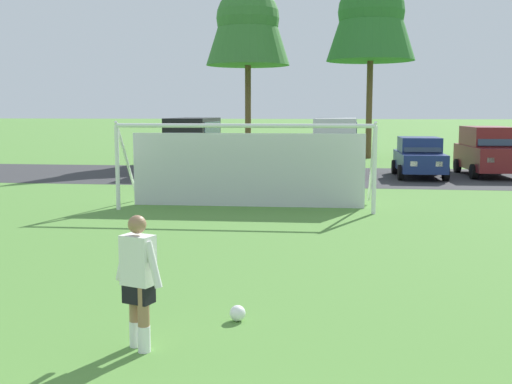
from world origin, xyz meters
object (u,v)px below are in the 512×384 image
at_px(parked_car_slot_far_left, 193,144).
at_px(soccer_ball, 238,313).
at_px(parked_car_slot_center, 419,157).
at_px(soccer_goal, 246,164).
at_px(parked_car_slot_left, 252,157).
at_px(parked_car_slot_center_left, 336,144).
at_px(player_striker_near, 139,283).
at_px(parked_car_slot_center_right, 488,151).

bearing_deg(parked_car_slot_far_left, soccer_ball, -75.27).
bearing_deg(parked_car_slot_far_left, parked_car_slot_center, -4.74).
bearing_deg(parked_car_slot_far_left, soccer_goal, -68.71).
height_order(parked_car_slot_left, parked_car_slot_center_left, parked_car_slot_center_left).
relative_size(parked_car_slot_center_left, parked_car_slot_center, 1.15).
xyz_separation_m(player_striker_near, parked_car_slot_center, (5.83, 20.67, 0.05)).
bearing_deg(parked_car_slot_center, parked_car_slot_center_left, 166.20).
distance_m(soccer_goal, parked_car_slot_far_left, 11.05).
relative_size(parked_car_slot_far_left, parked_car_slot_left, 1.13).
bearing_deg(soccer_goal, parked_car_slot_center, 56.91).
height_order(player_striker_near, parked_car_slot_center_left, parked_car_slot_center_left).
bearing_deg(parked_car_slot_center, parked_car_slot_far_left, 175.26).
distance_m(player_striker_near, parked_car_slot_center_right, 23.41).
distance_m(player_striker_near, parked_car_slot_center_left, 21.67).
bearing_deg(parked_car_slot_center_right, parked_car_slot_left, -167.64).
bearing_deg(parked_car_slot_center_right, parked_car_slot_center_left, -179.11).
distance_m(soccer_ball, parked_car_slot_center_right, 21.98).
bearing_deg(parked_car_slot_left, soccer_goal, -83.22).
bearing_deg(parked_car_slot_center_left, soccer_goal, -103.95).
height_order(parked_car_slot_left, parked_car_slot_center, same).
bearing_deg(soccer_ball, parked_car_slot_left, 97.22).
relative_size(parked_car_slot_left, parked_car_slot_center, 1.01).
bearing_deg(parked_car_slot_center_right, soccer_ball, -111.00).
bearing_deg(soccer_ball, parked_car_slot_far_left, 104.73).
distance_m(soccer_goal, parked_car_slot_center_right, 13.92).
bearing_deg(parked_car_slot_center, parked_car_slot_left, -170.09).
distance_m(soccer_ball, parked_car_slot_far_left, 21.08).
relative_size(parked_car_slot_left, parked_car_slot_center_right, 0.90).
relative_size(soccer_goal, parked_car_slot_center, 1.77).
xyz_separation_m(soccer_ball, parked_car_slot_left, (-2.31, 18.26, 0.77)).
bearing_deg(soccer_goal, parked_car_slot_far_left, 111.29).
relative_size(soccer_ball, parked_car_slot_far_left, 0.05).
height_order(parked_car_slot_far_left, parked_car_slot_center_left, same).
xyz_separation_m(soccer_ball, parked_car_slot_center_left, (1.23, 20.39, 1.23)).
height_order(parked_car_slot_center_left, parked_car_slot_center_right, parked_car_slot_center_left).
xyz_separation_m(player_striker_near, parked_car_slot_left, (-1.30, 19.42, 0.05)).
height_order(soccer_ball, player_striker_near, player_striker_near).
height_order(parked_car_slot_left, parked_car_slot_center_right, parked_car_slot_center_right).
bearing_deg(parked_car_slot_center_left, player_striker_near, -95.92).
bearing_deg(soccer_goal, soccer_ball, -82.42).
bearing_deg(player_striker_near, parked_car_slot_center, 74.25).
relative_size(player_striker_near, parked_car_slot_left, 0.39).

